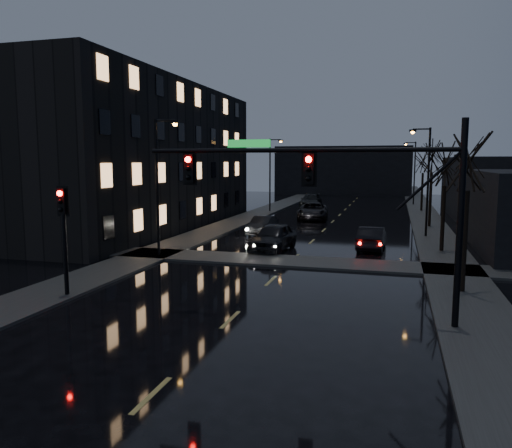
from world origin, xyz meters
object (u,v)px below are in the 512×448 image
Objects in this scene: oncoming_car_c at (313,211)px; oncoming_car_d at (311,201)px; oncoming_car_a at (273,237)px; lead_car at (372,238)px; oncoming_car_b at (262,225)px.

oncoming_car_d is (-2.21, 12.18, -0.02)m from oncoming_car_c.
lead_car is at bearing 24.34° from oncoming_car_a.
oncoming_car_b is 0.71× the size of oncoming_car_c.
oncoming_car_d reaches higher than oncoming_car_b.
oncoming_car_a is 0.85× the size of oncoming_car_c.
oncoming_car_c is (-0.26, 17.29, -0.03)m from oncoming_car_a.
oncoming_car_c is 1.07× the size of oncoming_car_d.
oncoming_car_d is 28.64m from lead_car.
oncoming_car_a is 6.33m from lead_car.
lead_car is at bearing -74.49° from oncoming_car_d.
oncoming_car_c is at bearing -81.36° from oncoming_car_d.
oncoming_car_a reaches higher than lead_car.
oncoming_car_d is at bearing -70.36° from lead_car.
lead_car is (8.44, -27.37, -0.08)m from oncoming_car_d.
oncoming_car_a reaches higher than oncoming_car_b.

